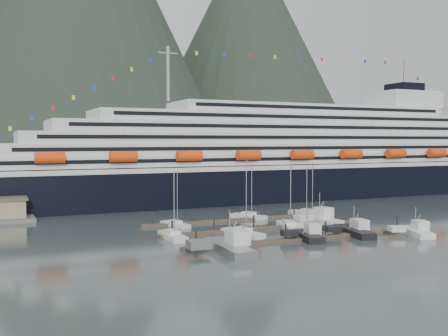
{
  "coord_description": "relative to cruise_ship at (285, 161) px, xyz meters",
  "views": [
    {
      "loc": [
        -58.45,
        -92.96,
        18.65
      ],
      "look_at": [
        -6.8,
        22.0,
        12.05
      ],
      "focal_mm": 42.0,
      "sensor_mm": 36.0,
      "label": 1
    }
  ],
  "objects": [
    {
      "name": "cruise_ship",
      "position": [
        0.0,
        0.0,
        0.0
      ],
      "size": [
        210.0,
        30.4,
        50.3
      ],
      "color": "black",
      "rests_on": "ground"
    },
    {
      "name": "ground",
      "position": [
        -30.03,
        -54.94,
        -12.04
      ],
      "size": [
        1600.0,
        1600.0,
        0.0
      ],
      "primitive_type": "plane",
      "color": "#4A5857",
      "rests_on": "ground"
    },
    {
      "name": "dock_far",
      "position": [
        -34.95,
        -38.89,
        -11.73
      ],
      "size": [
        48.18,
        2.28,
        3.2
      ],
      "color": "#43362B",
      "rests_on": "ground"
    },
    {
      "name": "dock_mid",
      "position": [
        -34.95,
        -51.89,
        -11.73
      ],
      "size": [
        48.18,
        2.28,
        3.2
      ],
      "color": "#43362B",
      "rests_on": "ground"
    },
    {
      "name": "sailboat_d",
      "position": [
        -29.33,
        -56.52,
        -11.63
      ],
      "size": [
        2.88,
        10.4,
        13.49
      ],
      "rotation": [
        0.0,
        0.0,
        1.61
      ],
      "color": "silver",
      "rests_on": "ground"
    },
    {
      "name": "trawler_a",
      "position": [
        -52.33,
        -69.36,
        -11.07
      ],
      "size": [
        10.35,
        14.34,
        7.82
      ],
      "rotation": [
        0.0,
        0.0,
        1.52
      ],
      "color": "gray",
      "rests_on": "ground"
    },
    {
      "name": "sailboat_c",
      "position": [
        -30.97,
        -53.45,
        -11.6
      ],
      "size": [
        5.57,
        10.98,
        14.28
      ],
      "rotation": [
        0.0,
        0.0,
        1.31
      ],
      "color": "silver",
      "rests_on": "ground"
    },
    {
      "name": "mountains",
      "position": [
        22.46,
        533.6,
        151.36
      ],
      "size": [
        870.0,
        440.0,
        420.0
      ],
      "color": "black",
      "rests_on": "ground"
    },
    {
      "name": "sailboat_a",
      "position": [
        -57.03,
        -54.06,
        -11.6
      ],
      "size": [
        2.89,
        9.91,
        13.56
      ],
      "rotation": [
        0.0,
        0.0,
        1.57
      ],
      "color": "silver",
      "rests_on": "ground"
    },
    {
      "name": "sailboat_b",
      "position": [
        -43.4,
        -56.55,
        -11.6
      ],
      "size": [
        5.3,
        10.82,
        15.49
      ],
      "rotation": [
        0.0,
        0.0,
        1.83
      ],
      "color": "silver",
      "rests_on": "ground"
    },
    {
      "name": "trawler_d",
      "position": [
        -12.14,
        -69.91,
        -11.23
      ],
      "size": [
        8.42,
        10.68,
        6.04
      ],
      "rotation": [
        0.0,
        0.0,
        1.27
      ],
      "color": "silver",
      "rests_on": "ground"
    },
    {
      "name": "trawler_c",
      "position": [
        -22.95,
        -64.55,
        -11.2
      ],
      "size": [
        9.21,
        12.87,
        6.34
      ],
      "rotation": [
        0.0,
        0.0,
        1.39
      ],
      "color": "black",
      "rests_on": "ground"
    },
    {
      "name": "trawler_e",
      "position": [
        -21.47,
        -50.63,
        -11.08
      ],
      "size": [
        9.32,
        12.22,
        7.75
      ],
      "rotation": [
        0.0,
        0.0,
        1.67
      ],
      "color": "silver",
      "rests_on": "ground"
    },
    {
      "name": "trawler_b",
      "position": [
        -34.05,
        -65.11,
        -11.21
      ],
      "size": [
        7.83,
        10.1,
        6.23
      ],
      "rotation": [
        0.0,
        0.0,
        1.36
      ],
      "color": "black",
      "rests_on": "ground"
    },
    {
      "name": "sailboat_e",
      "position": [
        -51.92,
        -40.62,
        -11.64
      ],
      "size": [
        4.51,
        8.91,
        12.53
      ],
      "rotation": [
        0.0,
        0.0,
        1.85
      ],
      "color": "silver",
      "rests_on": "ground"
    },
    {
      "name": "dock_near",
      "position": [
        -34.95,
        -64.89,
        -11.73
      ],
      "size": [
        48.18,
        2.28,
        3.2
      ],
      "color": "#43362B",
      "rests_on": "ground"
    },
    {
      "name": "sailboat_f",
      "position": [
        -32.11,
        -36.78,
        -11.61
      ],
      "size": [
        6.65,
        9.36,
        14.29
      ],
      "rotation": [
        0.0,
        0.0,
        2.06
      ],
      "color": "silver",
      "rests_on": "ground"
    },
    {
      "name": "sailboat_g",
      "position": [
        -16.38,
        -38.81,
        -11.62
      ],
      "size": [
        6.08,
        11.43,
        13.65
      ],
      "rotation": [
        0.0,
        0.0,
        1.89
      ],
      "color": "silver",
      "rests_on": "ground"
    }
  ]
}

